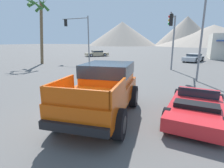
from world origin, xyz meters
The scene contains 10 objects.
ground_plane centered at (0.00, 0.00, 0.00)m, with size 320.00×320.00×0.00m, color #5B5956.
orange_pickup_truck centered at (0.32, 0.50, 1.12)m, with size 2.88×4.99×1.97m.
red_convertible_car centered at (3.70, 1.64, 0.41)m, with size 2.15×4.45×0.98m.
parked_car_silver centered at (3.84, 22.50, 0.58)m, with size 3.05×4.79×1.12m.
parked_car_tan centered at (-13.41, 25.10, 0.58)m, with size 4.39×4.44×1.14m.
traffic_light_main centered at (1.65, 11.90, 3.71)m, with size 0.38×3.91×5.27m.
traffic_light_crosswalk centered at (-10.86, 15.39, 4.26)m, with size 4.18×0.38×6.09m.
street_lamp_post centered at (3.92, 8.57, 4.50)m, with size 0.90×0.24×7.46m.
palm_tree_tall centered at (-14.25, 11.87, 6.03)m, with size 2.71×2.96×8.07m.
distant_mountain_range centered at (-5.81, 117.25, 7.50)m, with size 113.67×66.98×18.45m.
Camera 1 is at (3.28, -5.43, 2.84)m, focal length 28.00 mm.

